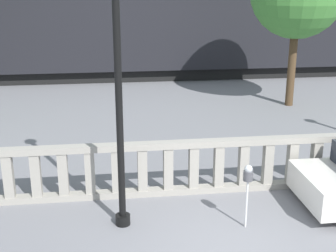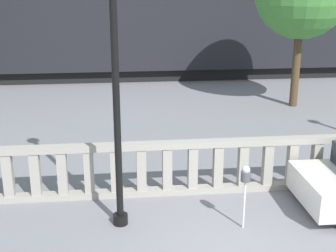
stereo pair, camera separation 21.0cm
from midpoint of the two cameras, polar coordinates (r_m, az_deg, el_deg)
name	(u,v)px [view 1 (the left image)]	position (r m, az deg, el deg)	size (l,w,h in m)	color
balustrade	(206,166)	(10.21, 4.08, -4.94)	(12.38, 0.24, 1.21)	#9E998E
lamppost	(118,63)	(8.16, -6.90, 7.69)	(0.34, 0.34, 5.54)	black
parking_meter	(248,177)	(8.74, 9.05, -6.22)	(0.18, 0.18, 1.27)	silver
train_near	(211,34)	(22.49, 5.03, 11.07)	(28.54, 3.16, 4.27)	black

